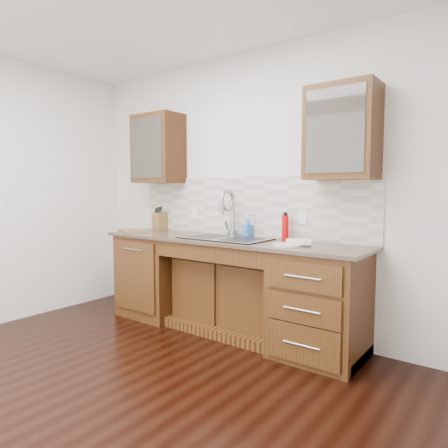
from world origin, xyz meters
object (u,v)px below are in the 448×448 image
Objects in this scene: plate at (287,245)px; cutting_board at (133,231)px; knife_block at (161,221)px; soap_bottle at (248,228)px; water_bottle at (285,228)px.

plate is 1.92m from cutting_board.
knife_block is at bearing 70.10° from cutting_board.
soap_bottle is 0.87× the size of knife_block.
plate is 1.84m from knife_block.
cutting_board is (-1.30, -0.34, -0.08)m from soap_bottle.
knife_block is at bearing 169.82° from plate.
cutting_board reaches higher than plate.
knife_block reaches higher than soap_bottle.
water_bottle reaches higher than knife_block.
knife_block is (-1.63, 0.02, -0.01)m from water_bottle.
soap_bottle is 1.35m from cutting_board.
water_bottle is 1.63m from knife_block.
water_bottle reaches higher than plate.
cutting_board is (-1.74, -0.29, -0.11)m from water_bottle.
water_bottle is 0.64× the size of cutting_board.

